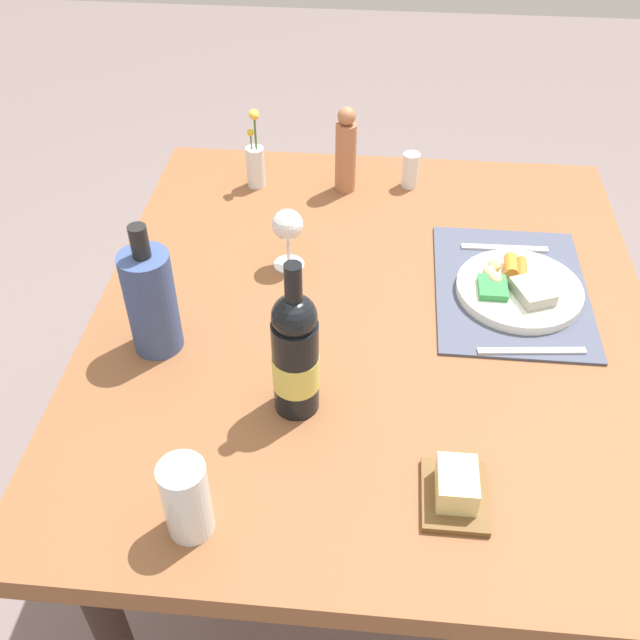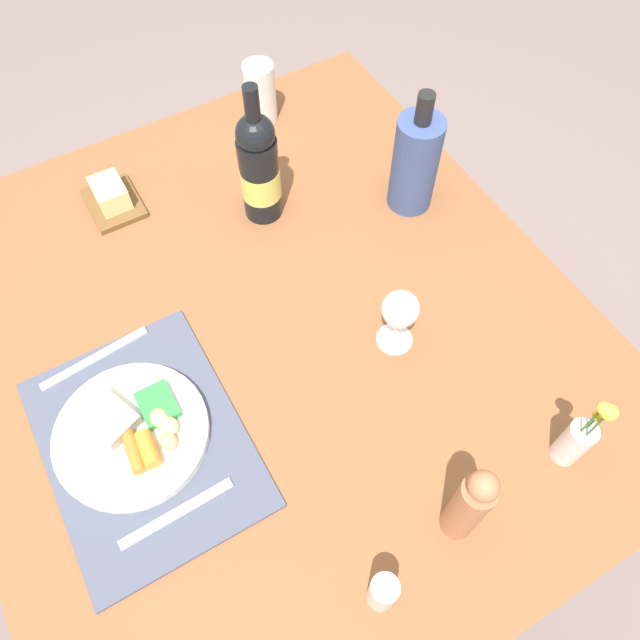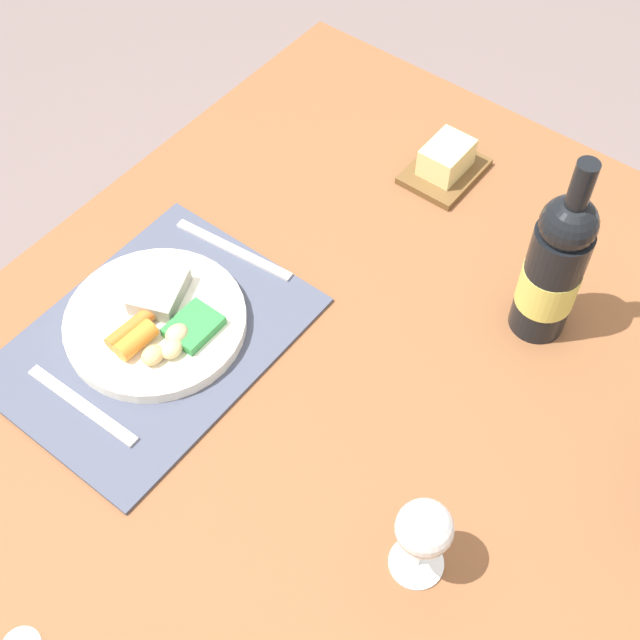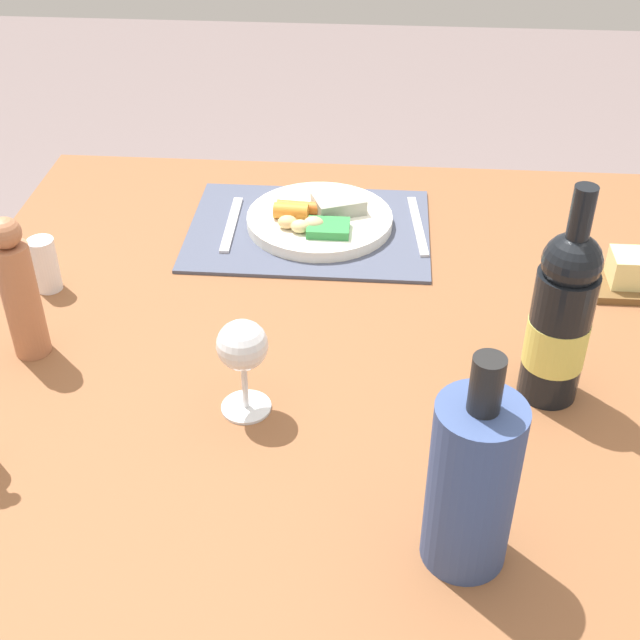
{
  "view_description": "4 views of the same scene",
  "coord_description": "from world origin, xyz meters",
  "px_view_note": "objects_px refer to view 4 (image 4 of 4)",
  "views": [
    {
      "loc": [
        -1.09,
        0.0,
        1.72
      ],
      "look_at": [
        -0.06,
        0.1,
        0.8
      ],
      "focal_mm": 41.24,
      "sensor_mm": 36.0,
      "label": 1
    },
    {
      "loc": [
        0.55,
        -0.21,
        1.74
      ],
      "look_at": [
        0.1,
        0.05,
        0.89
      ],
      "focal_mm": 34.6,
      "sensor_mm": 36.0,
      "label": 2
    },
    {
      "loc": [
        0.5,
        0.32,
        1.76
      ],
      "look_at": [
        -0.04,
        -0.1,
        0.83
      ],
      "focal_mm": 48.98,
      "sensor_mm": 36.0,
      "label": 3
    },
    {
      "loc": [
        -0.02,
        1.0,
        1.52
      ],
      "look_at": [
        0.05,
        0.05,
        0.83
      ],
      "focal_mm": 48.28,
      "sensor_mm": 36.0,
      "label": 4
    }
  ],
  "objects_px": {
    "salt_shaker": "(45,265)",
    "wine_glass": "(242,349)",
    "butter_dish": "(635,275)",
    "dining_table": "(356,374)",
    "fork": "(418,226)",
    "wine_bottle": "(560,319)",
    "pepper_mill": "(19,291)",
    "cooler_bottle": "(472,482)",
    "dinner_plate": "(320,218)",
    "knife": "(232,224)"
  },
  "relations": [
    {
      "from": "salt_shaker",
      "to": "wine_glass",
      "type": "distance_m",
      "value": 0.43
    },
    {
      "from": "butter_dish",
      "to": "dining_table",
      "type": "bearing_deg",
      "value": 18.65
    },
    {
      "from": "fork",
      "to": "wine_bottle",
      "type": "bearing_deg",
      "value": 105.67
    },
    {
      "from": "wine_bottle",
      "to": "butter_dish",
      "type": "height_order",
      "value": "wine_bottle"
    },
    {
      "from": "pepper_mill",
      "to": "butter_dish",
      "type": "height_order",
      "value": "pepper_mill"
    },
    {
      "from": "salt_shaker",
      "to": "pepper_mill",
      "type": "bearing_deg",
      "value": 100.74
    },
    {
      "from": "wine_bottle",
      "to": "cooler_bottle",
      "type": "height_order",
      "value": "wine_bottle"
    },
    {
      "from": "pepper_mill",
      "to": "fork",
      "type": "bearing_deg",
      "value": -144.88
    },
    {
      "from": "cooler_bottle",
      "to": "fork",
      "type": "bearing_deg",
      "value": -86.87
    },
    {
      "from": "dinner_plate",
      "to": "knife",
      "type": "relative_size",
      "value": 1.35
    },
    {
      "from": "dining_table",
      "to": "knife",
      "type": "xyz_separation_m",
      "value": [
        0.23,
        -0.28,
        0.09
      ]
    },
    {
      "from": "cooler_bottle",
      "to": "knife",
      "type": "bearing_deg",
      "value": -61.89
    },
    {
      "from": "fork",
      "to": "pepper_mill",
      "type": "relative_size",
      "value": 0.94
    },
    {
      "from": "knife",
      "to": "pepper_mill",
      "type": "distance_m",
      "value": 0.43
    },
    {
      "from": "fork",
      "to": "pepper_mill",
      "type": "bearing_deg",
      "value": 29.34
    },
    {
      "from": "wine_glass",
      "to": "butter_dish",
      "type": "bearing_deg",
      "value": -149.84
    },
    {
      "from": "dining_table",
      "to": "dinner_plate",
      "type": "height_order",
      "value": "dinner_plate"
    },
    {
      "from": "dining_table",
      "to": "salt_shaker",
      "type": "distance_m",
      "value": 0.5
    },
    {
      "from": "dinner_plate",
      "to": "cooler_bottle",
      "type": "xyz_separation_m",
      "value": [
        -0.21,
        0.68,
        0.09
      ]
    },
    {
      "from": "dinner_plate",
      "to": "fork",
      "type": "distance_m",
      "value": 0.17
    },
    {
      "from": "cooler_bottle",
      "to": "pepper_mill",
      "type": "bearing_deg",
      "value": -27.96
    },
    {
      "from": "knife",
      "to": "wine_glass",
      "type": "relative_size",
      "value": 1.37
    },
    {
      "from": "dinner_plate",
      "to": "pepper_mill",
      "type": "xyz_separation_m",
      "value": [
        0.37,
        0.37,
        0.08
      ]
    },
    {
      "from": "dining_table",
      "to": "dinner_plate",
      "type": "relative_size",
      "value": 4.95
    },
    {
      "from": "fork",
      "to": "wine_bottle",
      "type": "xyz_separation_m",
      "value": [
        -0.16,
        0.42,
        0.11
      ]
    },
    {
      "from": "dining_table",
      "to": "knife",
      "type": "distance_m",
      "value": 0.37
    },
    {
      "from": "dinner_plate",
      "to": "pepper_mill",
      "type": "relative_size",
      "value": 1.18
    },
    {
      "from": "knife",
      "to": "salt_shaker",
      "type": "relative_size",
      "value": 2.15
    },
    {
      "from": "dining_table",
      "to": "pepper_mill",
      "type": "height_order",
      "value": "pepper_mill"
    },
    {
      "from": "dinner_plate",
      "to": "knife",
      "type": "xyz_separation_m",
      "value": [
        0.15,
        0.01,
        -0.01
      ]
    },
    {
      "from": "knife",
      "to": "cooler_bottle",
      "type": "relative_size",
      "value": 0.7
    },
    {
      "from": "wine_bottle",
      "to": "salt_shaker",
      "type": "height_order",
      "value": "wine_bottle"
    },
    {
      "from": "wine_bottle",
      "to": "cooler_bottle",
      "type": "relative_size",
      "value": 1.14
    },
    {
      "from": "fork",
      "to": "butter_dish",
      "type": "height_order",
      "value": "butter_dish"
    },
    {
      "from": "wine_bottle",
      "to": "wine_glass",
      "type": "xyz_separation_m",
      "value": [
        0.39,
        0.06,
        -0.02
      ]
    },
    {
      "from": "dinner_plate",
      "to": "wine_glass",
      "type": "bearing_deg",
      "value": 82.91
    },
    {
      "from": "salt_shaker",
      "to": "dining_table",
      "type": "bearing_deg",
      "value": 171.56
    },
    {
      "from": "knife",
      "to": "pepper_mill",
      "type": "xyz_separation_m",
      "value": [
        0.22,
        0.36,
        0.09
      ]
    },
    {
      "from": "dining_table",
      "to": "fork",
      "type": "distance_m",
      "value": 0.32
    },
    {
      "from": "dinner_plate",
      "to": "butter_dish",
      "type": "bearing_deg",
      "value": 163.69
    },
    {
      "from": "pepper_mill",
      "to": "cooler_bottle",
      "type": "bearing_deg",
      "value": 152.04
    },
    {
      "from": "salt_shaker",
      "to": "pepper_mill",
      "type": "height_order",
      "value": "pepper_mill"
    },
    {
      "from": "wine_bottle",
      "to": "wine_glass",
      "type": "bearing_deg",
      "value": 9.15
    },
    {
      "from": "fork",
      "to": "pepper_mill",
      "type": "xyz_separation_m",
      "value": [
        0.54,
        0.38,
        0.09
      ]
    },
    {
      "from": "dining_table",
      "to": "knife",
      "type": "height_order",
      "value": "knife"
    },
    {
      "from": "wine_bottle",
      "to": "butter_dish",
      "type": "relative_size",
      "value": 2.32
    },
    {
      "from": "dining_table",
      "to": "wine_bottle",
      "type": "distance_m",
      "value": 0.35
    },
    {
      "from": "wine_glass",
      "to": "butter_dish",
      "type": "relative_size",
      "value": 1.04
    },
    {
      "from": "dinner_plate",
      "to": "salt_shaker",
      "type": "height_order",
      "value": "salt_shaker"
    },
    {
      "from": "wine_bottle",
      "to": "dinner_plate",
      "type": "bearing_deg",
      "value": -50.8
    }
  ]
}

